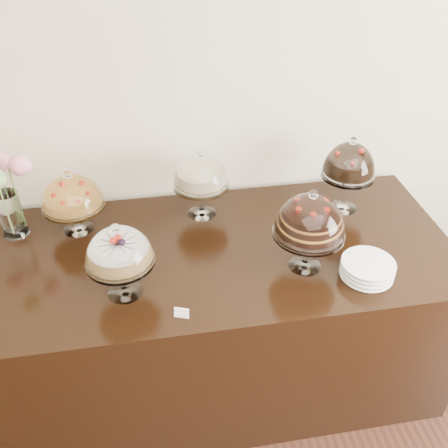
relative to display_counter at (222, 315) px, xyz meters
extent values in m
cube|color=beige|center=(0.16, 0.55, 1.05)|extent=(5.00, 0.04, 3.00)
cube|color=black|center=(0.00, 0.00, 0.00)|extent=(2.20, 1.00, 0.90)
cone|color=white|center=(-0.46, -0.22, 0.46)|extent=(0.15, 0.15, 0.02)
cylinder|color=white|center=(-0.46, -0.22, 0.55)|extent=(0.03, 0.03, 0.14)
cylinder|color=white|center=(-0.46, -0.22, 0.62)|extent=(0.28, 0.28, 0.01)
cylinder|color=#A68249|center=(-0.46, -0.22, 0.66)|extent=(0.24, 0.24, 0.07)
sphere|color=red|center=(-0.39, -0.20, 0.70)|extent=(0.02, 0.02, 0.02)
sphere|color=red|center=(-0.50, -0.17, 0.70)|extent=(0.02, 0.02, 0.02)
sphere|color=red|center=(-0.47, -0.28, 0.70)|extent=(0.02, 0.02, 0.02)
sphere|color=white|center=(-0.46, -0.22, 0.79)|extent=(0.04, 0.04, 0.04)
cone|color=white|center=(0.35, -0.18, 0.46)|extent=(0.15, 0.15, 0.02)
cylinder|color=white|center=(0.35, -0.18, 0.55)|extent=(0.03, 0.03, 0.16)
cylinder|color=white|center=(0.35, -0.18, 0.64)|extent=(0.32, 0.32, 0.01)
cylinder|color=black|center=(0.35, -0.18, 0.70)|extent=(0.23, 0.23, 0.11)
sphere|color=red|center=(0.41, -0.16, 0.76)|extent=(0.02, 0.02, 0.02)
sphere|color=red|center=(0.36, -0.12, 0.76)|extent=(0.02, 0.02, 0.02)
sphere|color=red|center=(0.30, -0.14, 0.76)|extent=(0.02, 0.02, 0.02)
sphere|color=red|center=(0.29, -0.20, 0.76)|extent=(0.02, 0.02, 0.02)
sphere|color=red|center=(0.33, -0.24, 0.76)|extent=(0.02, 0.02, 0.02)
sphere|color=red|center=(0.39, -0.23, 0.76)|extent=(0.02, 0.02, 0.02)
sphere|color=white|center=(0.35, -0.18, 0.83)|extent=(0.04, 0.04, 0.04)
cone|color=white|center=(-0.06, 0.30, 0.46)|extent=(0.15, 0.15, 0.02)
cylinder|color=white|center=(-0.06, 0.30, 0.55)|extent=(0.03, 0.03, 0.14)
cylinder|color=white|center=(-0.06, 0.30, 0.62)|extent=(0.28, 0.28, 0.01)
cylinder|color=beige|center=(-0.06, 0.30, 0.66)|extent=(0.22, 0.22, 0.06)
sphere|color=white|center=(-0.06, 0.30, 0.79)|extent=(0.04, 0.04, 0.04)
cone|color=white|center=(0.68, 0.23, 0.46)|extent=(0.15, 0.15, 0.02)
cylinder|color=white|center=(0.68, 0.23, 0.56)|extent=(0.03, 0.03, 0.17)
cylinder|color=white|center=(0.68, 0.23, 0.65)|extent=(0.27, 0.27, 0.01)
cylinder|color=black|center=(0.68, 0.23, 0.69)|extent=(0.21, 0.21, 0.08)
sphere|color=red|center=(0.74, 0.25, 0.74)|extent=(0.02, 0.02, 0.02)
sphere|color=red|center=(0.64, 0.27, 0.74)|extent=(0.02, 0.02, 0.02)
sphere|color=red|center=(0.67, 0.18, 0.74)|extent=(0.02, 0.02, 0.02)
sphere|color=white|center=(0.68, 0.23, 0.84)|extent=(0.04, 0.04, 0.04)
cone|color=white|center=(-0.68, 0.27, 0.46)|extent=(0.15, 0.15, 0.02)
cylinder|color=white|center=(-0.68, 0.27, 0.53)|extent=(0.03, 0.03, 0.11)
cylinder|color=white|center=(-0.68, 0.27, 0.59)|extent=(0.30, 0.30, 0.01)
cylinder|color=gold|center=(-0.68, 0.27, 0.62)|extent=(0.25, 0.25, 0.04)
sphere|color=red|center=(-0.61, 0.29, 0.65)|extent=(0.02, 0.02, 0.02)
sphere|color=red|center=(-0.66, 0.34, 0.65)|extent=(0.02, 0.02, 0.02)
sphere|color=red|center=(-0.73, 0.32, 0.65)|extent=(0.02, 0.02, 0.02)
sphere|color=red|center=(-0.75, 0.25, 0.65)|extent=(0.02, 0.02, 0.02)
sphere|color=red|center=(-0.69, 0.21, 0.65)|extent=(0.02, 0.02, 0.02)
sphere|color=red|center=(-0.63, 0.23, 0.65)|extent=(0.02, 0.02, 0.02)
sphere|color=white|center=(-0.68, 0.27, 0.76)|extent=(0.04, 0.04, 0.04)
cylinder|color=white|center=(-0.98, 0.29, 0.56)|extent=(0.11, 0.11, 0.23)
cylinder|color=#476B2D|center=(-0.93, 0.28, 0.66)|extent=(0.01, 0.01, 0.34)
sphere|color=pink|center=(-0.88, 0.28, 0.83)|extent=(0.10, 0.10, 0.10)
cylinder|color=#476B2D|center=(-0.99, 0.34, 0.64)|extent=(0.01, 0.01, 0.30)
sphere|color=pink|center=(-0.99, 0.40, 0.79)|extent=(0.10, 0.10, 0.10)
cylinder|color=#476B2D|center=(-0.97, 0.23, 0.66)|extent=(0.01, 0.01, 0.34)
cylinder|color=white|center=(0.60, -0.29, 0.45)|extent=(0.23, 0.23, 0.01)
cylinder|color=white|center=(0.60, -0.29, 0.47)|extent=(0.22, 0.22, 0.01)
cylinder|color=white|center=(0.60, -0.29, 0.48)|extent=(0.23, 0.23, 0.01)
cylinder|color=white|center=(0.60, -0.29, 0.49)|extent=(0.22, 0.22, 0.01)
cylinder|color=white|center=(0.60, -0.29, 0.50)|extent=(0.23, 0.23, 0.01)
cylinder|color=white|center=(0.60, -0.29, 0.51)|extent=(0.22, 0.22, 0.01)
cylinder|color=white|center=(0.60, -0.29, 0.52)|extent=(0.23, 0.23, 0.01)
cube|color=white|center=(-0.23, -0.40, 0.47)|extent=(0.06, 0.04, 0.04)
camera|label=1|loc=(-0.30, -1.80, 1.94)|focal=40.00mm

